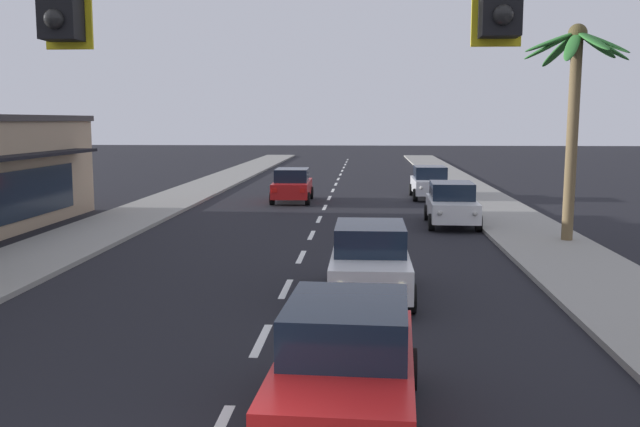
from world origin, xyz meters
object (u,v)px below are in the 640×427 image
(sedan_third_in_queue, at_px, (370,260))
(sedan_oncoming_far, at_px, (292,185))
(sedan_parked_mid_kerb, at_px, (452,204))
(traffic_signal_mast, at_px, (501,38))
(sedan_parked_nearest_kerb, at_px, (430,182))
(palm_right_second, at_px, (575,87))
(sedan_lead_at_stop_bar, at_px, (346,364))

(sedan_third_in_queue, xyz_separation_m, sedan_oncoming_far, (-3.80, 19.07, 0.00))
(sedan_oncoming_far, relative_size, sedan_parked_mid_kerb, 1.00)
(sedan_third_in_queue, distance_m, sedan_oncoming_far, 19.44)
(traffic_signal_mast, bearing_deg, sedan_third_in_queue, 95.59)
(sedan_parked_nearest_kerb, distance_m, palm_right_second, 14.77)
(sedan_oncoming_far, height_order, sedan_parked_mid_kerb, same)
(sedan_lead_at_stop_bar, distance_m, palm_right_second, 16.74)
(sedan_lead_at_stop_bar, bearing_deg, sedan_third_in_queue, 87.18)
(traffic_signal_mast, xyz_separation_m, palm_right_second, (5.62, 17.64, 0.40))
(traffic_signal_mast, relative_size, sedan_parked_mid_kerb, 2.59)
(sedan_parked_mid_kerb, distance_m, palm_right_second, 6.77)
(sedan_parked_nearest_kerb, bearing_deg, sedan_lead_at_stop_bar, -97.23)
(palm_right_second, bearing_deg, traffic_signal_mast, -107.67)
(sedan_oncoming_far, bearing_deg, sedan_third_in_queue, -78.73)
(sedan_parked_mid_kerb, bearing_deg, sedan_parked_nearest_kerb, 89.92)
(sedan_parked_nearest_kerb, xyz_separation_m, palm_right_second, (3.37, -13.73, 4.29))
(traffic_signal_mast, xyz_separation_m, sedan_lead_at_stop_bar, (-1.35, 3.03, -3.90))
(sedan_lead_at_stop_bar, height_order, sedan_parked_nearest_kerb, same)
(sedan_third_in_queue, bearing_deg, sedan_oncoming_far, 101.27)
(traffic_signal_mast, height_order, sedan_third_in_queue, traffic_signal_mast)
(traffic_signal_mast, distance_m, sedan_parked_nearest_kerb, 31.69)
(sedan_oncoming_far, bearing_deg, sedan_parked_mid_kerb, -47.31)
(traffic_signal_mast, height_order, sedan_lead_at_stop_bar, traffic_signal_mast)
(sedan_lead_at_stop_bar, bearing_deg, sedan_parked_mid_kerb, 79.10)
(sedan_third_in_queue, relative_size, sedan_oncoming_far, 0.99)
(sedan_lead_at_stop_bar, xyz_separation_m, sedan_parked_mid_kerb, (3.58, 18.60, 0.00))
(sedan_parked_nearest_kerb, bearing_deg, sedan_oncoming_far, -163.23)
(sedan_oncoming_far, bearing_deg, sedan_parked_nearest_kerb, 16.77)
(sedan_lead_at_stop_bar, xyz_separation_m, palm_right_second, (6.96, 14.61, 4.29))
(sedan_parked_nearest_kerb, bearing_deg, sedan_third_in_queue, -98.70)
(sedan_parked_nearest_kerb, relative_size, sedan_parked_mid_kerb, 0.99)
(traffic_signal_mast, relative_size, palm_right_second, 1.63)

